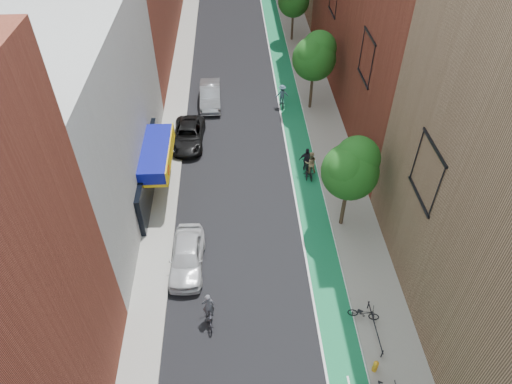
{
  "coord_description": "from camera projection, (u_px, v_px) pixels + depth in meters",
  "views": [
    {
      "loc": [
        -0.94,
        -10.02,
        21.16
      ],
      "look_at": [
        0.25,
        11.73,
        1.5
      ],
      "focal_mm": 32.0,
      "sensor_mm": 36.0,
      "label": 1
    }
  ],
  "objects": [
    {
      "name": "tree_near",
      "position": [
        351.0,
        168.0,
        26.18
      ],
      "size": [
        3.4,
        3.36,
        6.42
      ],
      "color": "#332619",
      "rests_on": "ground"
    },
    {
      "name": "building_left_white",
      "position": [
        68.0,
        119.0,
        27.56
      ],
      "size": [
        8.0,
        20.0,
        12.0
      ],
      "primitive_type": "cube",
      "color": "silver",
      "rests_on": "ground"
    },
    {
      "name": "bike_lane",
      "position": [
        289.0,
        97.0,
        41.08
      ],
      "size": [
        2.0,
        68.0,
        0.01
      ],
      "primitive_type": "cube",
      "color": "#136B44",
      "rests_on": "ground"
    },
    {
      "name": "parked_car_black",
      "position": [
        188.0,
        135.0,
        35.42
      ],
      "size": [
        2.53,
        5.15,
        1.41
      ],
      "primitive_type": "imported",
      "rotation": [
        0.0,
        0.0,
        -0.04
      ],
      "color": "black",
      "rests_on": "ground"
    },
    {
      "name": "fire_hydrant",
      "position": [
        375.0,
        366.0,
        21.61
      ],
      "size": [
        0.26,
        0.26,
        0.76
      ],
      "color": "gold",
      "rests_on": "sidewalk_right"
    },
    {
      "name": "tree_mid",
      "position": [
        315.0,
        55.0,
        36.4
      ],
      "size": [
        3.55,
        3.53,
        6.74
      ],
      "color": "#332619",
      "rests_on": "ground"
    },
    {
      "name": "sidewalk_right",
      "position": [
        316.0,
        96.0,
        41.13
      ],
      "size": [
        3.0,
        68.0,
        0.15
      ],
      "primitive_type": "cube",
      "color": "gray",
      "rests_on": "ground"
    },
    {
      "name": "cyclist_lane_far",
      "position": [
        282.0,
        97.0,
        39.31
      ],
      "size": [
        1.16,
        1.59,
        2.02
      ],
      "rotation": [
        0.0,
        0.0,
        3.28
      ],
      "color": "black",
      "rests_on": "ground"
    },
    {
      "name": "parked_car_silver",
      "position": [
        210.0,
        95.0,
        39.74
      ],
      "size": [
        1.83,
        5.02,
        1.64
      ],
      "primitive_type": "imported",
      "rotation": [
        0.0,
        0.0,
        0.02
      ],
      "color": "gray",
      "rests_on": "ground"
    },
    {
      "name": "sidewalk_left",
      "position": [
        177.0,
        99.0,
        40.62
      ],
      "size": [
        2.0,
        68.0,
        0.15
      ],
      "primitive_type": "cube",
      "color": "gray",
      "rests_on": "ground"
    },
    {
      "name": "parked_car_white",
      "position": [
        187.0,
        256.0,
        26.28
      ],
      "size": [
        2.01,
        4.75,
        1.6
      ],
      "primitive_type": "imported",
      "rotation": [
        0.0,
        0.0,
        -0.02
      ],
      "color": "silver",
      "rests_on": "ground"
    },
    {
      "name": "parked_bike_far",
      "position": [
        364.0,
        313.0,
        23.73
      ],
      "size": [
        1.73,
        1.0,
        0.86
      ],
      "primitive_type": "imported",
      "rotation": [
        0.0,
        0.0,
        1.29
      ],
      "color": "black",
      "rests_on": "sidewalk_right"
    },
    {
      "name": "cyclist_lane_mid",
      "position": [
        307.0,
        165.0,
        32.5
      ],
      "size": [
        1.12,
        1.92,
        2.19
      ],
      "rotation": [
        0.0,
        0.0,
        3.04
      ],
      "color": "black",
      "rests_on": "ground"
    },
    {
      "name": "cyclist_lane_near",
      "position": [
        310.0,
        166.0,
        32.27
      ],
      "size": [
        0.87,
        1.64,
        2.06
      ],
      "rotation": [
        0.0,
        0.0,
        3.2
      ],
      "color": "black",
      "rests_on": "ground"
    },
    {
      "name": "cyclist_lead",
      "position": [
        209.0,
        313.0,
        23.62
      ],
      "size": [
        0.9,
        1.94,
        2.09
      ],
      "rotation": [
        0.0,
        0.0,
        3.28
      ],
      "color": "black",
      "rests_on": "ground"
    },
    {
      "name": "ground",
      "position": [
        264.0,
        381.0,
        21.64
      ],
      "size": [
        160.0,
        160.0,
        0.0
      ],
      "primitive_type": "plane",
      "color": "black",
      "rests_on": "ground"
    }
  ]
}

